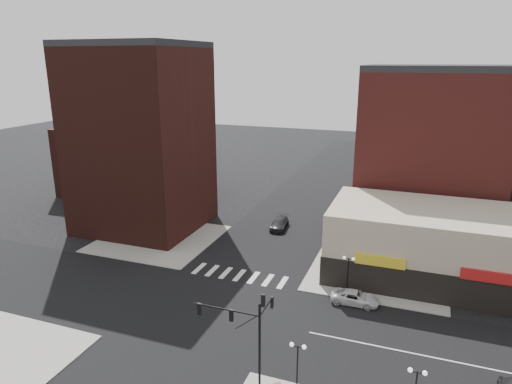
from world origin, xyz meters
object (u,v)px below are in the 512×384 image
(white_suv, at_px, (355,297))
(dark_sedan_north, at_px, (280,224))
(street_lamp_se_a, at_px, (298,356))
(street_lamp_se_b, at_px, (416,382))
(traffic_signal, at_px, (249,324))
(street_lamp_ne, at_px, (348,266))

(white_suv, height_order, dark_sedan_north, dark_sedan_north)
(street_lamp_se_a, bearing_deg, street_lamp_se_b, 0.00)
(traffic_signal, xyz_separation_m, street_lamp_ne, (4.76, 15.83, -1.67))
(street_lamp_ne, height_order, dark_sedan_north, street_lamp_ne)
(street_lamp_se_a, height_order, street_lamp_se_b, same)
(traffic_signal, height_order, dark_sedan_north, traffic_signal)
(street_lamp_se_b, bearing_deg, street_lamp_se_a, 180.00)
(dark_sedan_north, bearing_deg, street_lamp_se_b, -64.77)
(street_lamp_se_a, bearing_deg, dark_sedan_north, 109.45)
(street_lamp_ne, xyz_separation_m, white_suv, (1.06, -1.50, -2.63))
(traffic_signal, height_order, street_lamp_se_a, traffic_signal)
(street_lamp_se_b, relative_size, dark_sedan_north, 0.81)
(white_suv, bearing_deg, dark_sedan_north, 36.63)
(street_lamp_ne, bearing_deg, traffic_signal, -106.75)
(traffic_signal, bearing_deg, white_suv, 67.87)
(white_suv, bearing_deg, street_lamp_ne, 34.57)
(street_lamp_se_a, bearing_deg, traffic_signal, 177.43)
(dark_sedan_north, bearing_deg, traffic_signal, -82.58)
(street_lamp_se_b, distance_m, street_lamp_ne, 17.46)
(white_suv, distance_m, dark_sedan_north, 21.95)
(traffic_signal, distance_m, dark_sedan_north, 32.91)
(traffic_signal, xyz_separation_m, dark_sedan_north, (-7.51, 31.77, -4.21))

